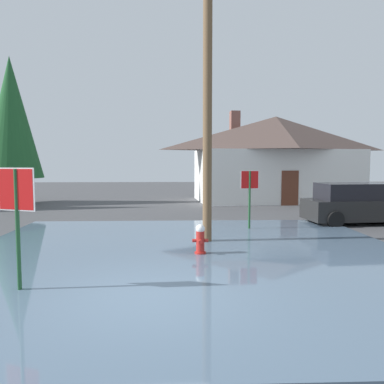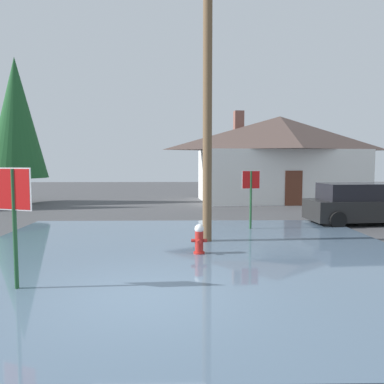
{
  "view_description": "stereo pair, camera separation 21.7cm",
  "coord_description": "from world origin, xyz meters",
  "px_view_note": "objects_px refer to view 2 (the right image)",
  "views": [
    {
      "loc": [
        0.56,
        -6.91,
        2.53
      ],
      "look_at": [
        1.02,
        4.9,
        1.58
      ],
      "focal_mm": 35.97,
      "sensor_mm": 36.0,
      "label": 1
    },
    {
      "loc": [
        0.78,
        -6.92,
        2.53
      ],
      "look_at": [
        1.02,
        4.9,
        1.58
      ],
      "focal_mm": 35.97,
      "sensor_mm": 36.0,
      "label": 2
    }
  ],
  "objects_px": {
    "stop_sign_near": "(14,203)",
    "pine_tree_mid_left": "(16,118)",
    "fire_hydrant": "(199,240)",
    "house": "(279,157)",
    "stop_sign_far": "(251,188)",
    "utility_pole": "(208,85)",
    "parked_car": "(360,205)"
  },
  "relations": [
    {
      "from": "house",
      "to": "parked_car",
      "type": "height_order",
      "value": "house"
    },
    {
      "from": "utility_pole",
      "to": "pine_tree_mid_left",
      "type": "height_order",
      "value": "utility_pole"
    },
    {
      "from": "house",
      "to": "pine_tree_mid_left",
      "type": "height_order",
      "value": "pine_tree_mid_left"
    },
    {
      "from": "stop_sign_far",
      "to": "house",
      "type": "height_order",
      "value": "house"
    },
    {
      "from": "fire_hydrant",
      "to": "house",
      "type": "bearing_deg",
      "value": 68.33
    },
    {
      "from": "stop_sign_far",
      "to": "parked_car",
      "type": "relative_size",
      "value": 0.49
    },
    {
      "from": "stop_sign_far",
      "to": "fire_hydrant",
      "type": "bearing_deg",
      "value": -118.25
    },
    {
      "from": "stop_sign_near",
      "to": "pine_tree_mid_left",
      "type": "distance_m",
      "value": 17.43
    },
    {
      "from": "house",
      "to": "parked_car",
      "type": "relative_size",
      "value": 2.44
    },
    {
      "from": "pine_tree_mid_left",
      "to": "house",
      "type": "bearing_deg",
      "value": 4.15
    },
    {
      "from": "pine_tree_mid_left",
      "to": "parked_car",
      "type": "bearing_deg",
      "value": -24.86
    },
    {
      "from": "fire_hydrant",
      "to": "utility_pole",
      "type": "distance_m",
      "value": 4.72
    },
    {
      "from": "stop_sign_near",
      "to": "stop_sign_far",
      "type": "xyz_separation_m",
      "value": [
        5.71,
        6.57,
        -0.19
      ]
    },
    {
      "from": "fire_hydrant",
      "to": "utility_pole",
      "type": "xyz_separation_m",
      "value": [
        0.31,
        1.63,
        4.42
      ]
    },
    {
      "from": "stop_sign_near",
      "to": "house",
      "type": "distance_m",
      "value": 19.33
    },
    {
      "from": "stop_sign_near",
      "to": "house",
      "type": "relative_size",
      "value": 0.22
    },
    {
      "from": "stop_sign_near",
      "to": "pine_tree_mid_left",
      "type": "xyz_separation_m",
      "value": [
        -6.65,
        15.76,
        3.33
      ]
    },
    {
      "from": "fire_hydrant",
      "to": "pine_tree_mid_left",
      "type": "bearing_deg",
      "value": 128.45
    },
    {
      "from": "stop_sign_near",
      "to": "utility_pole",
      "type": "xyz_separation_m",
      "value": [
        3.97,
        4.4,
        3.1
      ]
    },
    {
      "from": "house",
      "to": "pine_tree_mid_left",
      "type": "xyz_separation_m",
      "value": [
        -15.94,
        -1.16,
        2.3
      ]
    },
    {
      "from": "stop_sign_near",
      "to": "pine_tree_mid_left",
      "type": "relative_size",
      "value": 0.28
    },
    {
      "from": "house",
      "to": "parked_car",
      "type": "distance_m",
      "value": 9.32
    },
    {
      "from": "fire_hydrant",
      "to": "parked_car",
      "type": "xyz_separation_m",
      "value": [
        6.7,
        5.11,
        0.37
      ]
    },
    {
      "from": "fire_hydrant",
      "to": "pine_tree_mid_left",
      "type": "height_order",
      "value": "pine_tree_mid_left"
    },
    {
      "from": "house",
      "to": "stop_sign_far",
      "type": "bearing_deg",
      "value": -109.08
    },
    {
      "from": "fire_hydrant",
      "to": "pine_tree_mid_left",
      "type": "relative_size",
      "value": 0.1
    },
    {
      "from": "utility_pole",
      "to": "fire_hydrant",
      "type": "bearing_deg",
      "value": -100.76
    },
    {
      "from": "stop_sign_near",
      "to": "fire_hydrant",
      "type": "height_order",
      "value": "stop_sign_near"
    },
    {
      "from": "stop_sign_near",
      "to": "parked_car",
      "type": "relative_size",
      "value": 0.54
    },
    {
      "from": "utility_pole",
      "to": "stop_sign_far",
      "type": "height_order",
      "value": "utility_pole"
    },
    {
      "from": "stop_sign_far",
      "to": "parked_car",
      "type": "height_order",
      "value": "stop_sign_far"
    },
    {
      "from": "stop_sign_near",
      "to": "utility_pole",
      "type": "height_order",
      "value": "utility_pole"
    }
  ]
}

